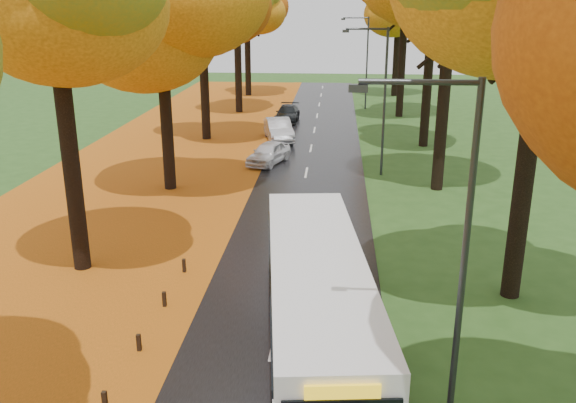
# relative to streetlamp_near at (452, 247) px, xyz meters

# --- Properties ---
(road) EXTENTS (6.50, 90.00, 0.04)m
(road) POSITION_rel_streetlamp_near_xyz_m (-3.95, 17.00, -4.69)
(road) COLOR black
(road) RESTS_ON ground
(centre_line) EXTENTS (0.12, 90.00, 0.01)m
(centre_line) POSITION_rel_streetlamp_near_xyz_m (-3.95, 17.00, -4.67)
(centre_line) COLOR silver
(centre_line) RESTS_ON road
(leaf_verge) EXTENTS (12.00, 90.00, 0.02)m
(leaf_verge) POSITION_rel_streetlamp_near_xyz_m (-12.95, 17.00, -4.70)
(leaf_verge) COLOR #7E430B
(leaf_verge) RESTS_ON ground
(leaf_drift) EXTENTS (0.90, 90.00, 0.01)m
(leaf_drift) POSITION_rel_streetlamp_near_xyz_m (-7.00, 17.00, -4.67)
(leaf_drift) COLOR #CA5F14
(leaf_drift) RESTS_ON road
(streetlamp_near) EXTENTS (2.45, 0.18, 8.00)m
(streetlamp_near) POSITION_rel_streetlamp_near_xyz_m (0.00, 0.00, 0.00)
(streetlamp_near) COLOR #333538
(streetlamp_near) RESTS_ON ground
(streetlamp_mid) EXTENTS (2.45, 0.18, 8.00)m
(streetlamp_mid) POSITION_rel_streetlamp_near_xyz_m (0.00, 22.00, 0.00)
(streetlamp_mid) COLOR #333538
(streetlamp_mid) RESTS_ON ground
(streetlamp_far) EXTENTS (2.45, 0.18, 8.00)m
(streetlamp_far) POSITION_rel_streetlamp_near_xyz_m (0.00, 44.00, 0.00)
(streetlamp_far) COLOR #333538
(streetlamp_far) RESTS_ON ground
(bus) EXTENTS (3.78, 11.26, 2.91)m
(bus) POSITION_rel_streetlamp_near_xyz_m (-2.73, 3.46, -3.15)
(bus) COLOR #560D25
(bus) RESTS_ON road
(car_white) EXTENTS (2.68, 4.10, 1.30)m
(car_white) POSITION_rel_streetlamp_near_xyz_m (-6.30, 23.85, -4.02)
(car_white) COLOR silver
(car_white) RESTS_ON road
(car_silver) EXTENTS (2.64, 4.84, 1.51)m
(car_silver) POSITION_rel_streetlamp_near_xyz_m (-6.29, 30.22, -3.92)
(car_silver) COLOR #9B9DA2
(car_silver) RESTS_ON road
(car_dark) EXTENTS (1.88, 4.38, 1.26)m
(car_dark) POSITION_rel_streetlamp_near_xyz_m (-6.26, 37.36, -4.04)
(car_dark) COLOR black
(car_dark) RESTS_ON road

